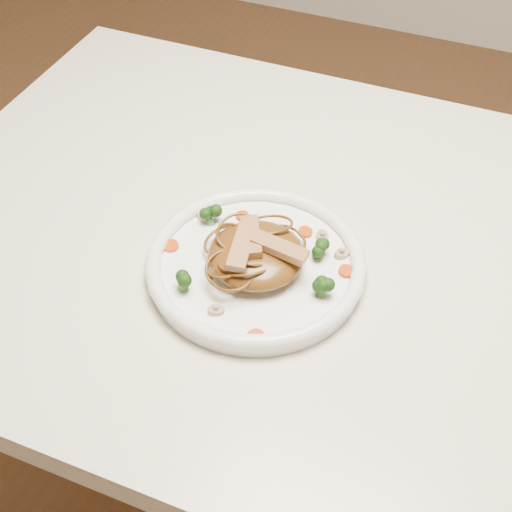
% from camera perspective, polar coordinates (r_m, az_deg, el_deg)
% --- Properties ---
extents(ground, '(4.00, 4.00, 0.00)m').
position_cam_1_polar(ground, '(1.59, 3.97, -19.00)').
color(ground, brown).
rests_on(ground, ground).
extents(table, '(1.20, 0.80, 0.75)m').
position_cam_1_polar(table, '(1.05, 5.73, -3.30)').
color(table, beige).
rests_on(table, ground).
extents(plate, '(0.30, 0.30, 0.02)m').
position_cam_1_polar(plate, '(0.93, 0.00, -0.95)').
color(plate, white).
rests_on(plate, table).
extents(noodle_mound, '(0.16, 0.16, 0.04)m').
position_cam_1_polar(noodle_mound, '(0.91, 0.01, 0.08)').
color(noodle_mound, '#573710').
rests_on(noodle_mound, plate).
extents(chicken_a, '(0.07, 0.03, 0.01)m').
position_cam_1_polar(chicken_a, '(0.89, 1.85, 0.63)').
color(chicken_a, tan).
rests_on(chicken_a, noodle_mound).
extents(chicken_b, '(0.05, 0.07, 0.01)m').
position_cam_1_polar(chicken_b, '(0.90, -0.37, 1.53)').
color(chicken_b, tan).
rests_on(chicken_b, noodle_mound).
extents(chicken_c, '(0.04, 0.07, 0.01)m').
position_cam_1_polar(chicken_c, '(0.89, -1.11, 0.66)').
color(chicken_c, tan).
rests_on(chicken_c, noodle_mound).
extents(broccoli_0, '(0.03, 0.03, 0.03)m').
position_cam_1_polar(broccoli_0, '(0.93, 4.76, 0.64)').
color(broccoli_0, '#18420D').
rests_on(broccoli_0, plate).
extents(broccoli_1, '(0.04, 0.04, 0.03)m').
position_cam_1_polar(broccoli_1, '(0.97, -3.57, 3.28)').
color(broccoli_1, '#18420D').
rests_on(broccoli_1, plate).
extents(broccoli_2, '(0.03, 0.03, 0.03)m').
position_cam_1_polar(broccoli_2, '(0.89, -5.68, -1.85)').
color(broccoli_2, '#18420D').
rests_on(broccoli_2, plate).
extents(broccoli_3, '(0.03, 0.03, 0.03)m').
position_cam_1_polar(broccoli_3, '(0.88, 5.16, -2.30)').
color(broccoli_3, '#18420D').
rests_on(broccoli_3, plate).
extents(carrot_0, '(0.02, 0.02, 0.00)m').
position_cam_1_polar(carrot_0, '(0.97, 3.84, 1.86)').
color(carrot_0, '#B13B06').
rests_on(carrot_0, plate).
extents(carrot_1, '(0.03, 0.03, 0.00)m').
position_cam_1_polar(carrot_1, '(0.95, -6.58, 0.77)').
color(carrot_1, '#B13B06').
rests_on(carrot_1, plate).
extents(carrot_2, '(0.02, 0.02, 0.00)m').
position_cam_1_polar(carrot_2, '(0.92, 7.00, -1.18)').
color(carrot_2, '#B13B06').
rests_on(carrot_2, plate).
extents(carrot_3, '(0.02, 0.02, 0.00)m').
position_cam_1_polar(carrot_3, '(0.99, -1.05, 3.11)').
color(carrot_3, '#B13B06').
rests_on(carrot_3, plate).
extents(carrot_4, '(0.03, 0.03, 0.00)m').
position_cam_1_polar(carrot_4, '(0.85, -0.03, -6.30)').
color(carrot_4, '#B13B06').
rests_on(carrot_4, plate).
extents(mushroom_0, '(0.03, 0.03, 0.01)m').
position_cam_1_polar(mushroom_0, '(0.87, -3.10, -4.20)').
color(mushroom_0, '#C0AF90').
rests_on(mushroom_0, plate).
extents(mushroom_1, '(0.03, 0.03, 0.01)m').
position_cam_1_polar(mushroom_1, '(0.94, 6.64, 0.17)').
color(mushroom_1, '#C0AF90').
rests_on(mushroom_1, plate).
extents(mushroom_2, '(0.03, 0.03, 0.01)m').
position_cam_1_polar(mushroom_2, '(0.99, -4.01, 3.10)').
color(mushroom_2, '#C0AF90').
rests_on(mushroom_2, plate).
extents(mushroom_3, '(0.03, 0.03, 0.01)m').
position_cam_1_polar(mushroom_3, '(0.96, 5.15, 1.50)').
color(mushroom_3, '#C0AF90').
rests_on(mushroom_3, plate).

